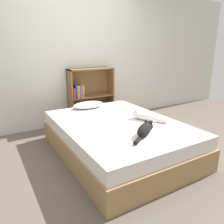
{
  "coord_description": "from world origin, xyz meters",
  "views": [
    {
      "loc": [
        -1.48,
        -2.36,
        1.42
      ],
      "look_at": [
        0.0,
        0.15,
        0.55
      ],
      "focal_mm": 35.0,
      "sensor_mm": 36.0,
      "label": 1
    }
  ],
  "objects_px": {
    "cat_light": "(144,116)",
    "bookshelf": "(89,95)",
    "pillow": "(88,105)",
    "bed": "(118,137)",
    "cat_dark": "(145,129)"
  },
  "relations": [
    {
      "from": "cat_light",
      "to": "cat_dark",
      "type": "relative_size",
      "value": 1.04
    },
    {
      "from": "pillow",
      "to": "bookshelf",
      "type": "xyz_separation_m",
      "value": [
        0.25,
        0.53,
        0.04
      ]
    },
    {
      "from": "bed",
      "to": "cat_dark",
      "type": "bearing_deg",
      "value": -86.01
    },
    {
      "from": "pillow",
      "to": "cat_light",
      "type": "bearing_deg",
      "value": -67.03
    },
    {
      "from": "cat_light",
      "to": "bookshelf",
      "type": "distance_m",
      "value": 1.5
    },
    {
      "from": "pillow",
      "to": "bed",
      "type": "bearing_deg",
      "value": -87.08
    },
    {
      "from": "bed",
      "to": "bookshelf",
      "type": "height_order",
      "value": "bookshelf"
    },
    {
      "from": "bed",
      "to": "cat_light",
      "type": "xyz_separation_m",
      "value": [
        0.36,
        -0.11,
        0.29
      ]
    },
    {
      "from": "bed",
      "to": "cat_dark",
      "type": "distance_m",
      "value": 0.61
    },
    {
      "from": "pillow",
      "to": "bookshelf",
      "type": "relative_size",
      "value": 0.51
    },
    {
      "from": "cat_dark",
      "to": "bookshelf",
      "type": "xyz_separation_m",
      "value": [
        0.17,
        1.91,
        0.02
      ]
    },
    {
      "from": "cat_light",
      "to": "bookshelf",
      "type": "relative_size",
      "value": 0.45
    },
    {
      "from": "cat_dark",
      "to": "bookshelf",
      "type": "bearing_deg",
      "value": 51.08
    },
    {
      "from": "bed",
      "to": "bookshelf",
      "type": "xyz_separation_m",
      "value": [
        0.21,
        1.38,
        0.31
      ]
    },
    {
      "from": "bed",
      "to": "pillow",
      "type": "distance_m",
      "value": 0.9
    }
  ]
}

